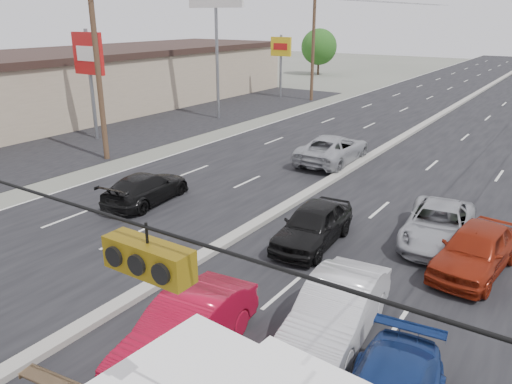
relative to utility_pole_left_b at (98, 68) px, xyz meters
The scene contains 17 objects.
road_surface 20.18m from the utility_pole_left_b, 50.19° to the left, with size 20.00×160.00×0.02m, color black.
center_median 20.16m from the utility_pole_left_b, 50.19° to the left, with size 0.50×160.00×0.20m, color gray.
strip_mall 17.03m from the utility_pole_left_b, 143.47° to the left, with size 12.00×42.00×4.60m, color tan.
parking_lot 12.10m from the utility_pole_left_b, 114.23° to the left, with size 10.00×42.00×0.02m, color black.
utility_pole_left_b is the anchor object (origin of this frame).
utility_pole_left_c 25.00m from the utility_pole_left_b, 90.00° to the left, with size 1.60×0.30×10.00m.
pole_sign_mid 5.41m from the utility_pole_left_b, 146.31° to the left, with size 2.60×0.25×7.00m.
pole_sign_billboard 13.68m from the utility_pole_left_b, 98.75° to the left, with size 5.00×0.25×11.00m.
pole_sign_far 25.25m from the utility_pole_left_b, 97.97° to the left, with size 2.20×0.25×6.00m.
tree_left_far 46.01m from the utility_pole_left_b, 101.92° to the left, with size 4.80×4.80×6.12m.
red_sedan 19.38m from the utility_pole_left_b, 34.85° to the right, with size 1.58×4.53×1.49m, color maroon.
queue_car_a 16.09m from the utility_pole_left_b, 13.10° to the right, with size 1.76×4.38×1.49m, color black.
queue_car_b 20.33m from the utility_pole_left_b, 24.06° to the right, with size 1.62×4.65×1.53m, color silver.
queue_car_c 19.29m from the utility_pole_left_b, ahead, with size 2.26×4.89×1.36m, color #989A9F.
queue_car_e 20.93m from the utility_pole_left_b, ahead, with size 1.82×4.53×1.54m, color maroon.
oncoming_near 9.15m from the utility_pole_left_b, 28.17° to the right, with size 1.86×4.57×1.33m, color black.
oncoming_far 13.56m from the utility_pole_left_b, 30.22° to the left, with size 2.58×5.60×1.56m, color #97999E.
Camera 1 is at (9.95, -3.19, 7.80)m, focal length 35.00 mm.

